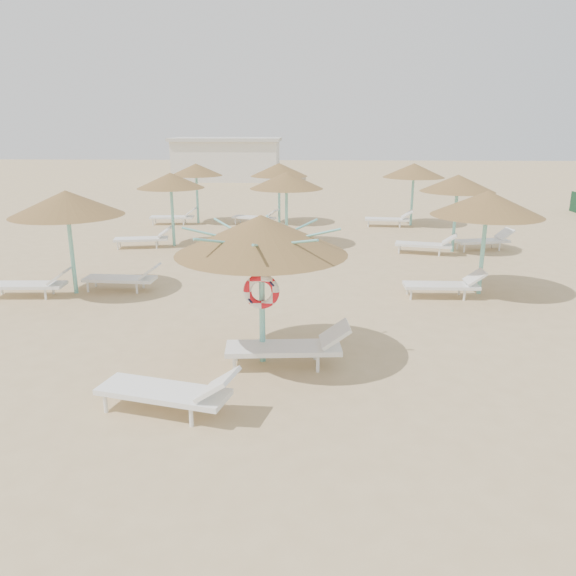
{
  "coord_description": "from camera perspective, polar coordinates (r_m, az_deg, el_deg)",
  "views": [
    {
      "loc": [
        0.67,
        -9.6,
        4.36
      ],
      "look_at": [
        0.23,
        0.75,
        1.3
      ],
      "focal_mm": 35.0,
      "sensor_mm": 36.0,
      "label": 1
    }
  ],
  "objects": [
    {
      "name": "ground",
      "position": [
        10.57,
        -1.46,
        -7.92
      ],
      "size": [
        120.0,
        120.0,
        0.0
      ],
      "primitive_type": "plane",
      "color": "tan",
      "rests_on": "ground"
    },
    {
      "name": "lounger_main_b",
      "position": [
        10.41,
        0.38,
        -5.93
      ],
      "size": [
        2.33,
        0.86,
        0.83
      ],
      "rotation": [
        0.0,
        0.0,
        0.08
      ],
      "color": "white",
      "rests_on": "ground"
    },
    {
      "name": "lounger_main_a",
      "position": [
        8.97,
        -11.71,
        -10.21
      ],
      "size": [
        2.32,
        1.19,
        0.81
      ],
      "rotation": [
        0.0,
        0.0,
        -0.25
      ],
      "color": "white",
      "rests_on": "ground"
    },
    {
      "name": "main_palapa",
      "position": [
        10.06,
        -2.75,
        5.37
      ],
      "size": [
        3.12,
        3.12,
        2.8
      ],
      "color": "#77CEC2",
      "rests_on": "ground"
    },
    {
      "name": "palapa_field",
      "position": [
        19.91,
        1.2,
        10.53
      ],
      "size": [
        15.51,
        13.67,
        2.72
      ],
      "color": "#77CEC2",
      "rests_on": "ground"
    },
    {
      "name": "service_hut",
      "position": [
        45.18,
        -6.22,
        12.9
      ],
      "size": [
        8.4,
        4.4,
        3.25
      ],
      "color": "silver",
      "rests_on": "ground"
    }
  ]
}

